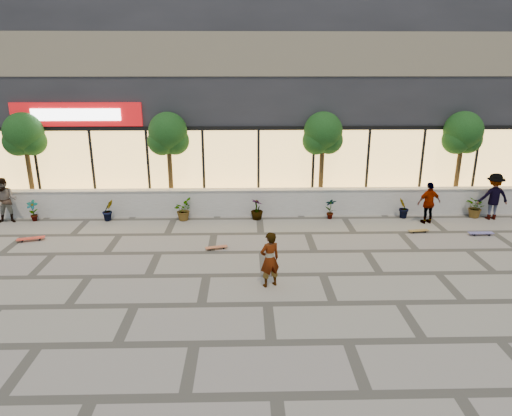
{
  "coord_description": "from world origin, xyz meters",
  "views": [
    {
      "loc": [
        -0.52,
        -9.98,
        5.65
      ],
      "look_at": [
        -0.2,
        3.76,
        1.3
      ],
      "focal_mm": 32.0,
      "sensor_mm": 36.0,
      "label": 1
    }
  ],
  "objects_px": {
    "skateboard_left": "(31,239)",
    "skateboard_center": "(216,247)",
    "tree_west": "(24,137)",
    "skater_right_far": "(493,196)",
    "skater_right_near": "(429,203)",
    "skateboard_right_near": "(419,230)",
    "skateboard_right_far": "(481,233)",
    "tree_mideast": "(323,136)",
    "tree_east": "(463,135)",
    "skater_center": "(270,259)",
    "skater_left": "(5,201)",
    "tree_midwest": "(168,136)"
  },
  "relations": [
    {
      "from": "skateboard_left",
      "to": "skateboard_center",
      "type": "bearing_deg",
      "value": -24.93
    },
    {
      "from": "tree_west",
      "to": "skater_right_far",
      "type": "height_order",
      "value": "tree_west"
    },
    {
      "from": "skateboard_center",
      "to": "skateboard_left",
      "type": "distance_m",
      "value": 6.3
    },
    {
      "from": "skater_right_near",
      "to": "skateboard_right_near",
      "type": "distance_m",
      "value": 1.39
    },
    {
      "from": "skateboard_right_near",
      "to": "skateboard_center",
      "type": "bearing_deg",
      "value": -178.36
    },
    {
      "from": "tree_west",
      "to": "skateboard_right_far",
      "type": "height_order",
      "value": "tree_west"
    },
    {
      "from": "tree_mideast",
      "to": "tree_east",
      "type": "height_order",
      "value": "same"
    },
    {
      "from": "skater_right_near",
      "to": "skateboard_right_near",
      "type": "xyz_separation_m",
      "value": [
        -0.67,
        -0.98,
        -0.71
      ]
    },
    {
      "from": "tree_mideast",
      "to": "tree_east",
      "type": "relative_size",
      "value": 1.0
    },
    {
      "from": "skater_center",
      "to": "skater_left",
      "type": "xyz_separation_m",
      "value": [
        -9.47,
        5.32,
        0.09
      ]
    },
    {
      "from": "tree_west",
      "to": "tree_east",
      "type": "xyz_separation_m",
      "value": [
        17.0,
        0.0,
        0.0
      ]
    },
    {
      "from": "skater_right_near",
      "to": "skater_right_far",
      "type": "xyz_separation_m",
      "value": [
        2.61,
        0.43,
        0.11
      ]
    },
    {
      "from": "tree_midwest",
      "to": "skateboard_right_near",
      "type": "height_order",
      "value": "tree_midwest"
    },
    {
      "from": "tree_east",
      "to": "skater_right_far",
      "type": "bearing_deg",
      "value": -59.66
    },
    {
      "from": "skater_left",
      "to": "skateboard_center",
      "type": "height_order",
      "value": "skater_left"
    },
    {
      "from": "skater_center",
      "to": "skateboard_right_near",
      "type": "bearing_deg",
      "value": -168.55
    },
    {
      "from": "tree_midwest",
      "to": "skateboard_left",
      "type": "distance_m",
      "value": 6.09
    },
    {
      "from": "tree_midwest",
      "to": "skater_center",
      "type": "height_order",
      "value": "tree_midwest"
    },
    {
      "from": "skater_center",
      "to": "skateboard_center",
      "type": "xyz_separation_m",
      "value": [
        -1.56,
        2.55,
        -0.69
      ]
    },
    {
      "from": "tree_west",
      "to": "skateboard_center",
      "type": "distance_m",
      "value": 9.09
    },
    {
      "from": "tree_west",
      "to": "skateboard_right_near",
      "type": "height_order",
      "value": "tree_west"
    },
    {
      "from": "skateboard_center",
      "to": "skateboard_left",
      "type": "relative_size",
      "value": 0.82
    },
    {
      "from": "skater_left",
      "to": "tree_west",
      "type": "bearing_deg",
      "value": 66.48
    },
    {
      "from": "tree_west",
      "to": "skateboard_right_far",
      "type": "xyz_separation_m",
      "value": [
        16.59,
        -3.15,
        -2.9
      ]
    },
    {
      "from": "skateboard_left",
      "to": "skateboard_right_far",
      "type": "height_order",
      "value": "skateboard_left"
    },
    {
      "from": "skater_right_far",
      "to": "skateboard_right_far",
      "type": "xyz_separation_m",
      "value": [
        -1.23,
        -1.75,
        -0.8
      ]
    },
    {
      "from": "skater_center",
      "to": "skateboard_left",
      "type": "height_order",
      "value": "skater_center"
    },
    {
      "from": "tree_mideast",
      "to": "skateboard_right_far",
      "type": "distance_m",
      "value": 6.65
    },
    {
      "from": "skater_center",
      "to": "skateboard_right_far",
      "type": "height_order",
      "value": "skater_center"
    },
    {
      "from": "skateboard_right_far",
      "to": "tree_mideast",
      "type": "bearing_deg",
      "value": 147.73
    },
    {
      "from": "tree_midwest",
      "to": "skateboard_right_near",
      "type": "bearing_deg",
      "value": -17.31
    },
    {
      "from": "tree_midwest",
      "to": "skateboard_right_far",
      "type": "distance_m",
      "value": 11.89
    },
    {
      "from": "tree_midwest",
      "to": "skateboard_right_near",
      "type": "xyz_separation_m",
      "value": [
        9.04,
        -2.82,
        -2.91
      ]
    },
    {
      "from": "skater_center",
      "to": "skater_right_near",
      "type": "distance_m",
      "value": 7.83
    },
    {
      "from": "skater_center",
      "to": "skateboard_left",
      "type": "relative_size",
      "value": 1.7
    },
    {
      "from": "skater_right_far",
      "to": "skateboard_center",
      "type": "xyz_separation_m",
      "value": [
        -10.29,
        -2.77,
        -0.82
      ]
    },
    {
      "from": "tree_midwest",
      "to": "skater_right_far",
      "type": "relative_size",
      "value": 2.21
    },
    {
      "from": "tree_mideast",
      "to": "skater_right_far",
      "type": "bearing_deg",
      "value": -12.49
    },
    {
      "from": "tree_midwest",
      "to": "tree_mideast",
      "type": "distance_m",
      "value": 6.0
    },
    {
      "from": "tree_west",
      "to": "tree_east",
      "type": "distance_m",
      "value": 17.0
    },
    {
      "from": "skateboard_center",
      "to": "skateboard_right_far",
      "type": "xyz_separation_m",
      "value": [
        9.06,
        1.03,
        0.01
      ]
    },
    {
      "from": "skater_left",
      "to": "skater_right_near",
      "type": "bearing_deg",
      "value": -10.25
    },
    {
      "from": "skater_right_near",
      "to": "skateboard_left",
      "type": "xyz_separation_m",
      "value": [
        -13.92,
        -1.48,
        -0.69
      ]
    },
    {
      "from": "tree_west",
      "to": "tree_midwest",
      "type": "bearing_deg",
      "value": 0.0
    },
    {
      "from": "tree_east",
      "to": "skater_left",
      "type": "xyz_separation_m",
      "value": [
        -17.37,
        -1.4,
        -2.13
      ]
    },
    {
      "from": "skateboard_left",
      "to": "skateboard_right_near",
      "type": "relative_size",
      "value": 1.2
    },
    {
      "from": "tree_midwest",
      "to": "skater_right_near",
      "type": "distance_m",
      "value": 10.12
    },
    {
      "from": "tree_mideast",
      "to": "skater_right_far",
      "type": "distance_m",
      "value": 6.8
    },
    {
      "from": "tree_east",
      "to": "skater_right_far",
      "type": "relative_size",
      "value": 2.21
    },
    {
      "from": "tree_mideast",
      "to": "skater_right_near",
      "type": "distance_m",
      "value": 4.69
    }
  ]
}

